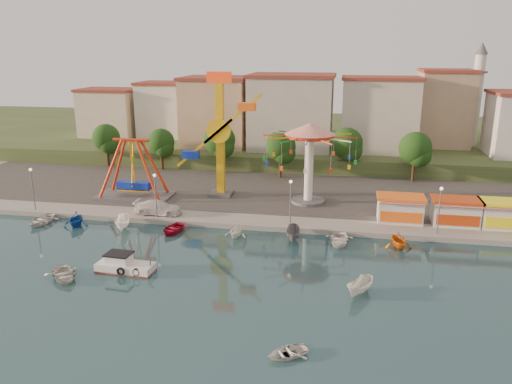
% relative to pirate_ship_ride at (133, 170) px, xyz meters
% --- Properties ---
extents(ground, '(200.00, 200.00, 0.00)m').
position_rel_pirate_ship_ride_xyz_m(ground, '(13.98, -20.36, -4.39)').
color(ground, '#16343D').
rests_on(ground, ground).
extents(quay_deck, '(200.00, 100.00, 0.60)m').
position_rel_pirate_ship_ride_xyz_m(quay_deck, '(13.98, 41.64, -4.09)').
color(quay_deck, '#9E998E').
rests_on(quay_deck, ground).
extents(asphalt_pad, '(90.00, 28.00, 0.01)m').
position_rel_pirate_ship_ride_xyz_m(asphalt_pad, '(13.98, 9.64, -3.79)').
color(asphalt_pad, '#4C4944').
rests_on(asphalt_pad, quay_deck).
extents(hill_terrace, '(200.00, 60.00, 3.00)m').
position_rel_pirate_ship_ride_xyz_m(hill_terrace, '(13.98, 46.64, -2.89)').
color(hill_terrace, '#384C26').
rests_on(hill_terrace, ground).
extents(pirate_ship_ride, '(10.00, 5.00, 8.00)m').
position_rel_pirate_ship_ride_xyz_m(pirate_ship_ride, '(0.00, 0.00, 0.00)').
color(pirate_ship_ride, '#59595E').
rests_on(pirate_ship_ride, quay_deck).
extents(kamikaze_tower, '(7.86, 3.10, 16.50)m').
position_rel_pirate_ship_ride_xyz_m(kamikaze_tower, '(11.78, 2.52, 4.03)').
color(kamikaze_tower, '#59595E').
rests_on(kamikaze_tower, quay_deck).
extents(wave_swinger, '(11.60, 11.60, 10.40)m').
position_rel_pirate_ship_ride_xyz_m(wave_swinger, '(23.29, 1.65, 3.80)').
color(wave_swinger, '#59595E').
rests_on(wave_swinger, quay_deck).
extents(booth_left, '(5.40, 3.78, 3.08)m').
position_rel_pirate_ship_ride_xyz_m(booth_left, '(34.34, -3.87, -2.23)').
color(booth_left, white).
rests_on(booth_left, quay_deck).
extents(booth_mid, '(5.40, 3.78, 3.08)m').
position_rel_pirate_ship_ride_xyz_m(booth_mid, '(40.43, -3.87, -2.23)').
color(booth_mid, white).
rests_on(booth_mid, quay_deck).
extents(booth_right, '(5.40, 3.78, 3.08)m').
position_rel_pirate_ship_ride_xyz_m(booth_right, '(45.56, -3.87, -2.23)').
color(booth_right, white).
rests_on(booth_right, quay_deck).
extents(lamp_post_0, '(0.14, 0.14, 5.00)m').
position_rel_pirate_ship_ride_xyz_m(lamp_post_0, '(-10.02, -7.36, -1.29)').
color(lamp_post_0, '#59595E').
rests_on(lamp_post_0, quay_deck).
extents(lamp_post_1, '(0.14, 0.14, 5.00)m').
position_rel_pirate_ship_ride_xyz_m(lamp_post_1, '(5.98, -7.36, -1.29)').
color(lamp_post_1, '#59595E').
rests_on(lamp_post_1, quay_deck).
extents(lamp_post_2, '(0.14, 0.14, 5.00)m').
position_rel_pirate_ship_ride_xyz_m(lamp_post_2, '(21.98, -7.36, -1.29)').
color(lamp_post_2, '#59595E').
rests_on(lamp_post_2, quay_deck).
extents(lamp_post_3, '(0.14, 0.14, 5.00)m').
position_rel_pirate_ship_ride_xyz_m(lamp_post_3, '(37.98, -7.36, -1.29)').
color(lamp_post_3, '#59595E').
rests_on(lamp_post_3, quay_deck).
extents(tree_0, '(4.60, 4.60, 7.19)m').
position_rel_pirate_ship_ride_xyz_m(tree_0, '(-12.02, 16.62, 1.08)').
color(tree_0, '#382314').
rests_on(tree_0, quay_deck).
extents(tree_1, '(4.35, 4.35, 6.80)m').
position_rel_pirate_ship_ride_xyz_m(tree_1, '(-2.02, 15.88, 0.81)').
color(tree_1, '#382314').
rests_on(tree_1, quay_deck).
extents(tree_2, '(5.02, 5.02, 7.85)m').
position_rel_pirate_ship_ride_xyz_m(tree_2, '(7.98, 15.45, 1.52)').
color(tree_2, '#382314').
rests_on(tree_2, quay_deck).
extents(tree_3, '(4.68, 4.68, 7.32)m').
position_rel_pirate_ship_ride_xyz_m(tree_3, '(17.98, 14.00, 1.16)').
color(tree_3, '#382314').
rests_on(tree_3, quay_deck).
extents(tree_4, '(4.86, 4.86, 7.60)m').
position_rel_pirate_ship_ride_xyz_m(tree_4, '(27.98, 16.99, 1.35)').
color(tree_4, '#382314').
rests_on(tree_4, quay_deck).
extents(tree_5, '(4.83, 4.83, 7.54)m').
position_rel_pirate_ship_ride_xyz_m(tree_5, '(37.98, 15.18, 1.31)').
color(tree_5, '#382314').
rests_on(tree_5, quay_deck).
extents(building_0, '(9.26, 9.53, 11.87)m').
position_rel_pirate_ship_ride_xyz_m(building_0, '(-19.39, 25.70, 4.54)').
color(building_0, beige).
rests_on(building_0, hill_terrace).
extents(building_1, '(12.33, 9.01, 8.63)m').
position_rel_pirate_ship_ride_xyz_m(building_1, '(-7.34, 31.02, 2.92)').
color(building_1, silver).
rests_on(building_1, hill_terrace).
extents(building_2, '(11.95, 9.28, 11.23)m').
position_rel_pirate_ship_ride_xyz_m(building_2, '(5.80, 31.60, 4.22)').
color(building_2, tan).
rests_on(building_2, hill_terrace).
extents(building_3, '(12.59, 10.50, 9.20)m').
position_rel_pirate_ship_ride_xyz_m(building_3, '(19.59, 28.44, 3.20)').
color(building_3, beige).
rests_on(building_3, hill_terrace).
extents(building_4, '(10.75, 9.23, 9.24)m').
position_rel_pirate_ship_ride_xyz_m(building_4, '(33.05, 31.84, 3.22)').
color(building_4, beige).
rests_on(building_4, hill_terrace).
extents(building_5, '(12.77, 10.96, 11.21)m').
position_rel_pirate_ship_ride_xyz_m(building_5, '(46.35, 29.97, 4.21)').
color(building_5, tan).
rests_on(building_5, hill_terrace).
extents(minaret, '(2.80, 2.80, 18.00)m').
position_rel_pirate_ship_ride_xyz_m(minaret, '(49.98, 33.64, 8.15)').
color(minaret, silver).
rests_on(minaret, hill_terrace).
extents(cabin_motorboat, '(5.48, 2.39, 1.89)m').
position_rel_pirate_ship_ride_xyz_m(cabin_motorboat, '(8.09, -21.08, -3.89)').
color(cabin_motorboat, white).
rests_on(cabin_motorboat, ground).
extents(rowboat_a, '(4.87, 4.95, 0.84)m').
position_rel_pirate_ship_ride_xyz_m(rowboat_a, '(3.39, -23.53, -3.97)').
color(rowboat_a, silver).
rests_on(rowboat_a, ground).
extents(rowboat_b, '(3.56, 3.33, 0.60)m').
position_rel_pirate_ship_ride_xyz_m(rowboat_b, '(24.61, -31.62, -4.09)').
color(rowboat_b, white).
rests_on(rowboat_b, ground).
extents(skiff, '(2.92, 3.73, 1.37)m').
position_rel_pirate_ship_ride_xyz_m(skiff, '(29.56, -21.82, -3.71)').
color(skiff, silver).
rests_on(skiff, ground).
extents(van, '(5.75, 2.52, 1.65)m').
position_rel_pirate_ship_ride_xyz_m(van, '(5.82, -6.36, -2.97)').
color(van, white).
rests_on(van, quay_deck).
extents(moored_boat_0, '(3.04, 4.24, 0.87)m').
position_rel_pirate_ship_ride_xyz_m(moored_boat_0, '(-7.26, -10.56, -3.96)').
color(moored_boat_0, silver).
rests_on(moored_boat_0, ground).
extents(moored_boat_1, '(3.41, 3.77, 1.75)m').
position_rel_pirate_ship_ride_xyz_m(moored_boat_1, '(-2.69, -10.56, -3.52)').
color(moored_boat_1, '#1247A1').
rests_on(moored_boat_1, ground).
extents(moored_boat_2, '(2.47, 4.17, 1.52)m').
position_rel_pirate_ship_ride_xyz_m(moored_boat_2, '(3.13, -10.56, -3.64)').
color(moored_boat_2, white).
rests_on(moored_boat_2, ground).
extents(moored_boat_3, '(3.32, 4.29, 0.82)m').
position_rel_pirate_ship_ride_xyz_m(moored_boat_3, '(9.10, -10.56, -3.98)').
color(moored_boat_3, '#AD0D28').
rests_on(moored_boat_3, ground).
extents(moored_boat_4, '(2.87, 3.19, 1.49)m').
position_rel_pirate_ship_ride_xyz_m(moored_boat_4, '(16.41, -10.56, -3.65)').
color(moored_boat_4, white).
rests_on(moored_boat_4, ground).
extents(moored_boat_5, '(1.65, 3.90, 1.48)m').
position_rel_pirate_ship_ride_xyz_m(moored_boat_5, '(22.71, -10.56, -3.66)').
color(moored_boat_5, slate).
rests_on(moored_boat_5, ground).
extents(moored_boat_6, '(3.06, 4.25, 0.87)m').
position_rel_pirate_ship_ride_xyz_m(moored_boat_6, '(27.56, -10.56, -3.96)').
color(moored_boat_6, white).
rests_on(moored_boat_6, ground).
extents(moored_boat_7, '(3.56, 3.86, 1.69)m').
position_rel_pirate_ship_ride_xyz_m(moored_boat_7, '(33.65, -10.56, -3.55)').
color(moored_boat_7, orange).
rests_on(moored_boat_7, ground).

